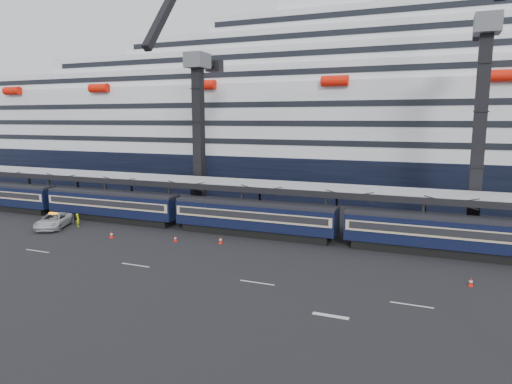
# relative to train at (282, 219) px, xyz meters

# --- Properties ---
(ground) EXTENTS (260.00, 260.00, 0.00)m
(ground) POSITION_rel_train_xyz_m (4.65, -10.00, -2.20)
(ground) COLOR black
(ground) RESTS_ON ground
(lane_markings) EXTENTS (111.00, 4.27, 0.02)m
(lane_markings) POSITION_rel_train_xyz_m (12.80, -15.23, -2.19)
(lane_markings) COLOR beige
(lane_markings) RESTS_ON ground
(train) EXTENTS (133.05, 3.00, 4.05)m
(train) POSITION_rel_train_xyz_m (0.00, 0.00, 0.00)
(train) COLOR black
(train) RESTS_ON ground
(canopy) EXTENTS (130.00, 6.25, 5.53)m
(canopy) POSITION_rel_train_xyz_m (4.65, 4.00, 3.05)
(canopy) COLOR gray
(canopy) RESTS_ON ground
(cruise_ship) EXTENTS (214.09, 28.84, 34.00)m
(cruise_ship) POSITION_rel_train_xyz_m (3.57, 35.99, 10.14)
(cruise_ship) COLOR black
(cruise_ship) RESTS_ON ground
(crane_dark_near) EXTENTS (4.50, 17.75, 35.08)m
(crane_dark_near) POSITION_rel_train_xyz_m (-15.35, 8.59, 9.73)
(crane_dark_near) COLOR #4F5157
(crane_dark_near) RESTS_ON ground
(crane_dark_mid) EXTENTS (4.50, 18.24, 39.64)m
(crane_dark_mid) POSITION_rel_train_xyz_m (19.65, 7.59, 11.16)
(crane_dark_mid) COLOR #4F5157
(crane_dark_mid) RESTS_ON ground
(pickup_truck) EXTENTS (5.25, 6.99, 1.76)m
(pickup_truck) POSITION_rel_train_xyz_m (-27.52, -5.81, -1.32)
(pickup_truck) COLOR #B2B3B9
(pickup_truck) RESTS_ON ground
(worker) EXTENTS (0.69, 0.69, 1.62)m
(worker) POSITION_rel_train_xyz_m (-25.29, -4.14, -1.39)
(worker) COLOR #D5ED0C
(worker) RESTS_ON ground
(traffic_cone_a) EXTENTS (0.34, 0.34, 0.68)m
(traffic_cone_a) POSITION_rel_train_xyz_m (-29.86, -3.30, -1.87)
(traffic_cone_a) COLOR red
(traffic_cone_a) RESTS_ON ground
(traffic_cone_b) EXTENTS (0.40, 0.40, 0.81)m
(traffic_cone_b) POSITION_rel_train_xyz_m (-17.82, -7.01, -1.80)
(traffic_cone_b) COLOR red
(traffic_cone_b) RESTS_ON ground
(traffic_cone_c) EXTENTS (0.35, 0.35, 0.70)m
(traffic_cone_c) POSITION_rel_train_xyz_m (-10.35, -5.59, -1.86)
(traffic_cone_c) COLOR red
(traffic_cone_c) RESTS_ON ground
(traffic_cone_d) EXTENTS (0.41, 0.41, 0.81)m
(traffic_cone_d) POSITION_rel_train_xyz_m (-5.40, -4.53, -1.80)
(traffic_cone_d) COLOR red
(traffic_cone_d) RESTS_ON ground
(traffic_cone_e) EXTENTS (0.36, 0.36, 0.73)m
(traffic_cone_e) POSITION_rel_train_xyz_m (18.79, -8.26, -1.84)
(traffic_cone_e) COLOR red
(traffic_cone_e) RESTS_ON ground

